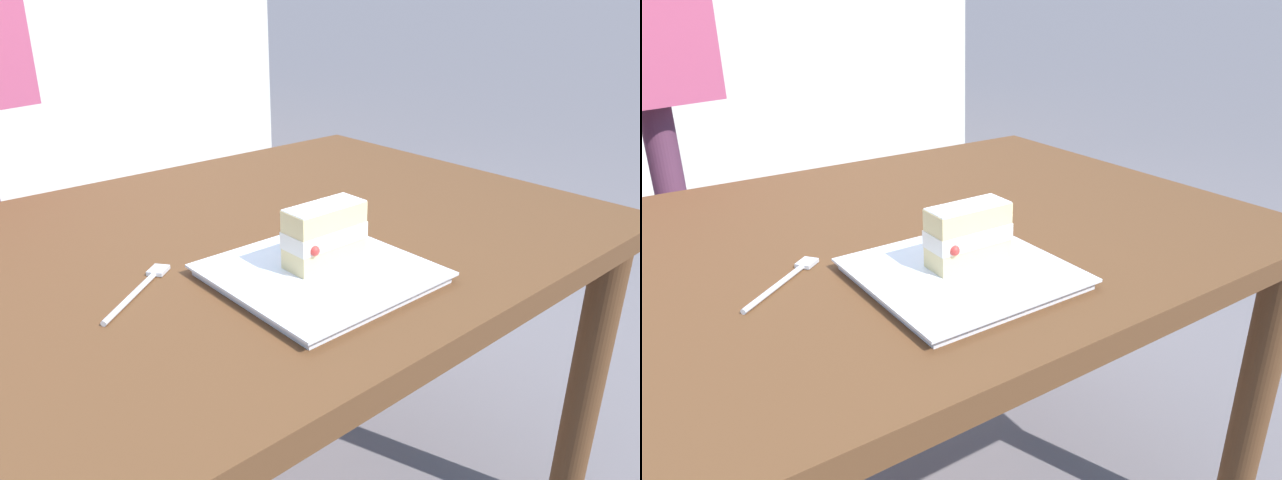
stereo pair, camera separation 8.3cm
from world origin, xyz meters
TOP-DOWN VIEW (x-y plane):
  - patio_table at (0.00, 0.00)m, footprint 1.53×0.89m
  - dessert_plate at (-0.12, 0.22)m, footprint 0.28×0.28m
  - cake_slice at (-0.14, 0.21)m, footprint 0.12×0.07m
  - dessert_fork at (0.09, 0.08)m, footprint 0.14×0.12m

SIDE VIEW (x-z plane):
  - patio_table at x=0.00m, z-range 0.27..1.00m
  - dessert_fork at x=0.09m, z-range 0.73..0.74m
  - dessert_plate at x=-0.12m, z-range 0.73..0.74m
  - cake_slice at x=-0.14m, z-range 0.74..0.83m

